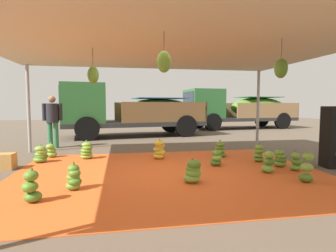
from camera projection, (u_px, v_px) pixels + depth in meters
The scene contains 21 objects.
ground_plane at pixel (153, 150), 8.73m from camera, with size 40.00×40.00×0.00m, color brown.
tarp_orange at pixel (170, 173), 5.79m from camera, with size 6.58×5.11×0.01m, color #E05B23.
tent_canopy at pixel (171, 46), 5.49m from camera, with size 8.00×7.00×2.74m.
banana_bunch_0 at pixel (216, 158), 6.46m from camera, with size 0.36×0.37×0.42m.
banana_bunch_1 at pixel (280, 159), 6.36m from camera, with size 0.38×0.38×0.44m.
banana_bunch_2 at pixel (41, 155), 6.84m from camera, with size 0.44×0.45×0.46m.
banana_bunch_3 at pixel (159, 150), 7.29m from camera, with size 0.43×0.43×0.55m.
banana_bunch_4 at pixel (87, 151), 7.29m from camera, with size 0.45×0.47×0.51m.
banana_bunch_5 at pixel (307, 168), 5.08m from camera, with size 0.32×0.30×0.60m.
banana_bunch_6 at pixel (51, 151), 7.49m from camera, with size 0.38×0.38×0.42m.
banana_bunch_7 at pixel (31, 188), 4.00m from camera, with size 0.36×0.37×0.52m.
banana_bunch_8 at pixel (268, 163), 5.80m from camera, with size 0.41×0.38×0.50m.
banana_bunch_9 at pixel (193, 172), 5.06m from camera, with size 0.46×0.45×0.45m.
banana_bunch_10 at pixel (296, 162), 5.95m from camera, with size 0.35×0.34×0.46m.
banana_bunch_11 at pixel (259, 154), 6.90m from camera, with size 0.38×0.38×0.50m.
banana_bunch_12 at pixel (220, 150), 7.56m from camera, with size 0.40×0.43×0.48m.
banana_bunch_13 at pixel (74, 178), 4.62m from camera, with size 0.35×0.34×0.48m.
cargo_truck_main at pixel (129, 111), 12.64m from camera, with size 6.71×3.30×2.40m.
cargo_truck_far at pixel (237, 109), 16.89m from camera, with size 7.06×2.96×2.40m.
worker_0 at pixel (53, 118), 9.13m from camera, with size 0.65×0.40×1.77m.
crate_1 at pixel (4, 162), 6.11m from camera, with size 0.46×0.35×0.36m, color #B78947.
Camera 1 is at (-1.05, -5.60, 1.46)m, focal length 28.84 mm.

